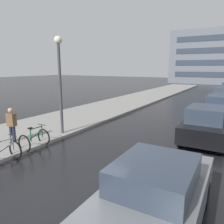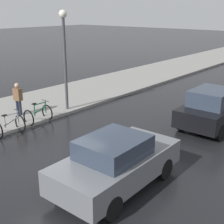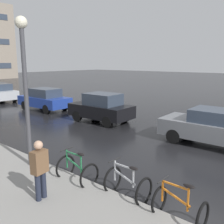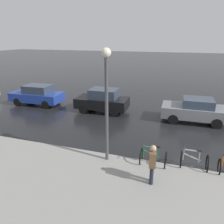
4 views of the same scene
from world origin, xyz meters
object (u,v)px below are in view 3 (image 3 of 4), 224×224
bicycle_nearest (180,206)px  pedestrian (40,169)px  car_grey (211,127)px  car_blue (45,99)px  bicycle_third (77,170)px  streetlamp (25,73)px  bicycle_second (128,184)px  car_black (101,108)px

bicycle_nearest → pedestrian: size_ratio=0.66×
car_grey → car_blue: size_ratio=0.98×
bicycle_third → car_blue: size_ratio=0.26×
bicycle_nearest → bicycle_third: size_ratio=1.02×
bicycle_third → pedestrian: bearing=-175.1°
streetlamp → bicycle_third: bearing=-82.0°
car_grey → car_blue: (0.12, 12.07, 0.02)m
car_blue → streetlamp: 10.77m
bicycle_second → car_black: size_ratio=0.29×
bicycle_third → streetlamp: streetlamp is taller
pedestrian → bicycle_third: bearing=4.9°
bicycle_nearest → car_blue: size_ratio=0.27×
bicycle_third → streetlamp: (-0.28, 1.99, 2.79)m
bicycle_nearest → car_blue: 14.65m
bicycle_nearest → bicycle_third: bearing=94.0°
car_grey → car_black: size_ratio=1.08×
car_blue → pedestrian: bearing=-126.1°
bicycle_third → car_black: (6.16, 4.56, 0.44)m
bicycle_nearest → car_grey: size_ratio=0.27×
car_grey → pedestrian: bearing=166.9°
bicycle_second → streetlamp: size_ratio=0.22×
bicycle_nearest → car_blue: bearing=65.8°
pedestrian → streetlamp: (1.04, 2.10, 2.26)m
car_black → pedestrian: size_ratio=2.27×
bicycle_third → car_grey: (6.09, -1.83, 0.38)m
bicycle_nearest → streetlamp: size_ratio=0.23×
car_black → car_blue: car_black is taller
bicycle_second → car_grey: size_ratio=0.26×
car_grey → bicycle_second: bearing=178.1°
bicycle_nearest → streetlamp: streetlamp is taller
car_grey → car_black: 6.39m
car_grey → streetlamp: 7.81m
car_blue → pedestrian: 12.80m
bicycle_third → pedestrian: (-1.32, -0.11, 0.53)m
bicycle_nearest → car_blue: (6.00, 13.36, 0.42)m
bicycle_nearest → car_black: bearing=52.3°
bicycle_second → bicycle_third: bearing=99.6°
car_grey → pedestrian: pedestrian is taller
car_grey → car_black: car_black is taller
bicycle_second → bicycle_nearest: bearing=-92.4°
bicycle_nearest → bicycle_second: bearing=87.6°
car_blue → bicycle_second: bearing=-116.5°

